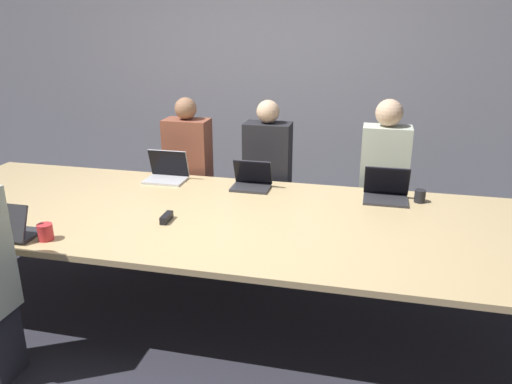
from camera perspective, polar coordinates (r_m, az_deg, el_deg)
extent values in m
plane|color=#2D2D38|center=(3.85, -5.07, -12.49)|extent=(24.00, 24.00, 0.00)
cube|color=#9999A3|center=(5.47, 1.94, 12.77)|extent=(12.00, 0.06, 2.80)
cube|color=#D6B77F|center=(3.53, -5.40, -2.74)|extent=(4.54, 1.63, 0.04)
cylinder|color=#4C4C51|center=(5.17, -25.44, -1.62)|extent=(0.08, 0.08, 0.68)
cylinder|color=#4C4C51|center=(4.22, 26.15, -6.32)|extent=(0.08, 0.08, 0.68)
cube|color=#333338|center=(3.52, -26.15, -4.31)|extent=(0.35, 0.22, 0.02)
cube|color=#333338|center=(3.42, -27.23, -3.01)|extent=(0.35, 0.10, 0.21)
cube|color=#0F1933|center=(3.43, -27.12, -3.01)|extent=(0.35, 0.10, 0.21)
cylinder|color=red|center=(3.34, -22.94, -4.24)|extent=(0.09, 0.09, 0.10)
cube|color=#333338|center=(3.99, -0.62, 0.46)|extent=(0.30, 0.21, 0.02)
cube|color=#333338|center=(4.03, -0.37, 2.33)|extent=(0.31, 0.09, 0.21)
cube|color=black|center=(4.02, -0.40, 2.23)|extent=(0.30, 0.09, 0.20)
cube|color=#2D2D38|center=(4.58, 1.27, -3.84)|extent=(0.32, 0.24, 0.45)
cube|color=#232328|center=(4.38, 1.33, 3.24)|extent=(0.40, 0.24, 0.72)
sphere|color=beige|center=(4.27, 1.38, 9.18)|extent=(0.20, 0.20, 0.20)
cube|color=silver|center=(4.25, -10.33, 1.32)|extent=(0.33, 0.23, 0.02)
cube|color=silver|center=(4.30, -9.93, 3.30)|extent=(0.34, 0.07, 0.23)
cube|color=black|center=(4.29, -9.98, 3.22)|extent=(0.33, 0.07, 0.23)
cube|color=#2D2D38|center=(4.76, -7.46, -3.06)|extent=(0.32, 0.24, 0.45)
cube|color=brown|center=(4.57, -7.78, 3.76)|extent=(0.40, 0.24, 0.72)
sphere|color=#9E7051|center=(4.47, -8.04, 9.44)|extent=(0.19, 0.19, 0.19)
cube|color=#333338|center=(3.85, 14.57, -0.90)|extent=(0.33, 0.24, 0.02)
cube|color=#333338|center=(3.89, 14.71, 1.27)|extent=(0.33, 0.10, 0.23)
cube|color=black|center=(3.89, 14.71, 1.17)|extent=(0.33, 0.10, 0.23)
cube|color=#2D2D38|center=(4.58, 13.84, -4.41)|extent=(0.32, 0.24, 0.45)
cube|color=beige|center=(4.38, 14.45, 2.64)|extent=(0.40, 0.24, 0.72)
sphere|color=beige|center=(4.27, 14.99, 8.74)|extent=(0.23, 0.23, 0.23)
cylinder|color=#232328|center=(3.90, 18.22, -0.45)|extent=(0.08, 0.08, 0.09)
cube|color=black|center=(3.42, -10.19, -2.91)|extent=(0.05, 0.15, 0.05)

